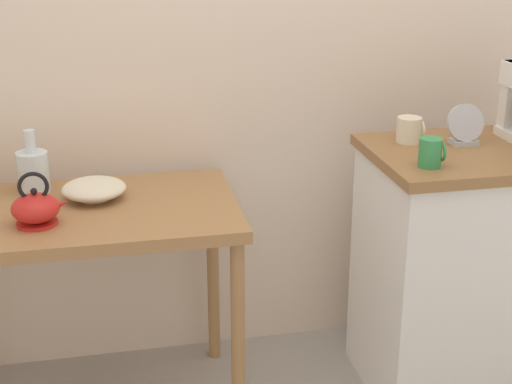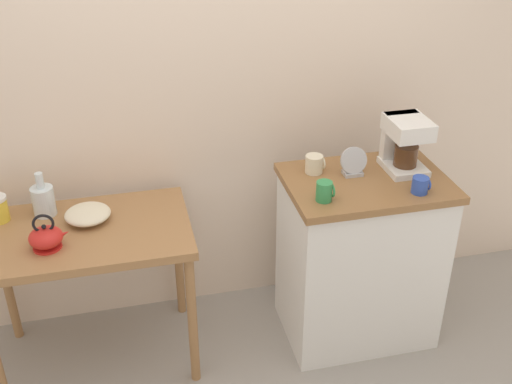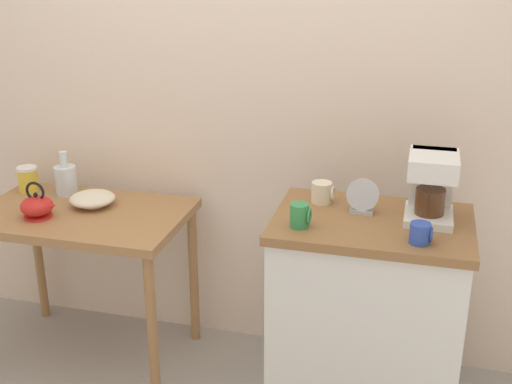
{
  "view_description": "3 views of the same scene",
  "coord_description": "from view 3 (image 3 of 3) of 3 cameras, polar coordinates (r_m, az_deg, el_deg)",
  "views": [
    {
      "loc": [
        -0.56,
        -2.22,
        1.63
      ],
      "look_at": [
        -0.1,
        -0.06,
        0.82
      ],
      "focal_mm": 53.63,
      "sensor_mm": 36.0,
      "label": 1
    },
    {
      "loc": [
        -0.41,
        -2.38,
        2.26
      ],
      "look_at": [
        0.14,
        -0.05,
        0.92
      ],
      "focal_mm": 43.88,
      "sensor_mm": 36.0,
      "label": 2
    },
    {
      "loc": [
        0.84,
        -2.35,
        1.88
      ],
      "look_at": [
        0.21,
        0.02,
        0.95
      ],
      "focal_mm": 46.09,
      "sensor_mm": 36.0,
      "label": 3
    }
  ],
  "objects": [
    {
      "name": "back_wall",
      "position": [
        2.97,
        0.15,
        11.51
      ],
      "size": [
        4.4,
        0.1,
        2.8
      ],
      "primitive_type": "cube",
      "color": "beige",
      "rests_on": "ground_plane"
    },
    {
      "name": "wooden_table",
      "position": [
        3.08,
        -14.77,
        -3.27
      ],
      "size": [
        0.94,
        0.59,
        0.75
      ],
      "color": "#9E7044",
      "rests_on": "ground_plane"
    },
    {
      "name": "canister_enamel",
      "position": [
        3.35,
        -19.19,
        1.08
      ],
      "size": [
        0.1,
        0.1,
        0.12
      ],
      "color": "gold",
      "rests_on": "wooden_table"
    },
    {
      "name": "kitchen_counter",
      "position": [
        2.75,
        9.51,
        -10.91
      ],
      "size": [
        0.76,
        0.53,
        0.89
      ],
      "color": "white",
      "rests_on": "ground_plane"
    },
    {
      "name": "bowl_stoneware",
      "position": [
        3.08,
        -14.01,
        -0.57
      ],
      "size": [
        0.21,
        0.21,
        0.06
      ],
      "color": "beige",
      "rests_on": "wooden_table"
    },
    {
      "name": "ground_plane",
      "position": [
        3.13,
        -4.04,
        -16.17
      ],
      "size": [
        8.0,
        8.0,
        0.0
      ],
      "primitive_type": "plane",
      "color": "gray"
    },
    {
      "name": "table_clock",
      "position": [
        2.58,
        9.22,
        -0.53
      ],
      "size": [
        0.13,
        0.06,
        0.14
      ],
      "color": "#B2B5BA",
      "rests_on": "kitchen_counter"
    },
    {
      "name": "glass_carafe_vase",
      "position": [
        3.25,
        -16.18,
        1.08
      ],
      "size": [
        0.1,
        0.1,
        0.21
      ],
      "color": "silver",
      "rests_on": "wooden_table"
    },
    {
      "name": "teakettle",
      "position": [
        3.02,
        -18.45,
        -1.16
      ],
      "size": [
        0.17,
        0.14,
        0.17
      ],
      "color": "red",
      "rests_on": "wooden_table"
    },
    {
      "name": "mug_blue",
      "position": [
        2.37,
        14.11,
        -3.51
      ],
      "size": [
        0.08,
        0.07,
        0.08
      ],
      "color": "#2D4CAD",
      "rests_on": "kitchen_counter"
    },
    {
      "name": "mug_small_cream",
      "position": [
        2.67,
        5.78,
        -0.05
      ],
      "size": [
        0.09,
        0.08,
        0.09
      ],
      "color": "beige",
      "rests_on": "kitchen_counter"
    },
    {
      "name": "coffee_maker",
      "position": [
        2.56,
        15.0,
        0.76
      ],
      "size": [
        0.18,
        0.22,
        0.26
      ],
      "color": "white",
      "rests_on": "kitchen_counter"
    },
    {
      "name": "mug_tall_green",
      "position": [
        2.43,
        3.85,
        -2.04
      ],
      "size": [
        0.08,
        0.07,
        0.09
      ],
      "color": "#338C4C",
      "rests_on": "kitchen_counter"
    }
  ]
}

